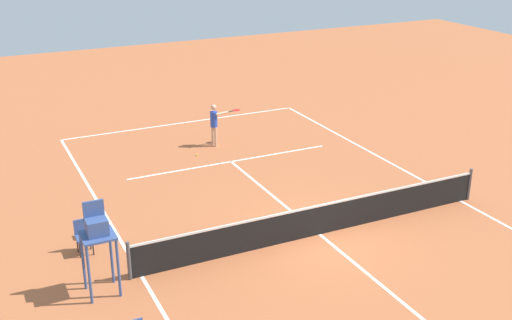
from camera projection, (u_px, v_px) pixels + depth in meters
name	position (u px, v px, depth m)	size (l,w,h in m)	color
ground_plane	(319.00, 234.00, 18.68)	(60.00, 60.00, 0.00)	#B76038
court_lines	(319.00, 234.00, 18.68)	(10.78, 23.56, 0.01)	white
tennis_net	(320.00, 219.00, 18.50)	(11.38, 0.10, 1.07)	#4C4C51
player_serving	(215.00, 121.00, 25.41)	(1.32, 0.45, 1.72)	#D8A884
tennis_ball	(197.00, 155.00, 24.67)	(0.07, 0.07, 0.07)	#CCE033
umpire_chair	(97.00, 234.00, 15.28)	(0.80, 0.80, 2.41)	#38518C
courtside_chair_mid	(84.00, 235.00, 17.52)	(0.44, 0.46, 0.95)	#262626
equipment_bag	(94.00, 231.00, 18.56)	(0.76, 0.32, 0.30)	white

